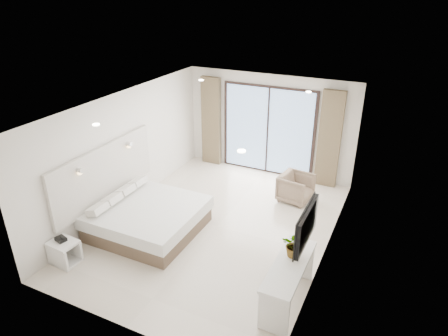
{
  "coord_description": "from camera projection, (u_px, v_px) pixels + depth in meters",
  "views": [
    {
      "loc": [
        3.28,
        -6.51,
        4.81
      ],
      "look_at": [
        -0.02,
        0.4,
        1.22
      ],
      "focal_mm": 32.0,
      "sensor_mm": 36.0,
      "label": 1
    }
  ],
  "objects": [
    {
      "name": "armchair",
      "position": [
        296.0,
        187.0,
        9.51
      ],
      "size": [
        0.77,
        0.81,
        0.74
      ],
      "primitive_type": "imported",
      "rotation": [
        0.0,
        0.0,
        1.43
      ],
      "color": "#816E55",
      "rests_on": "ground"
    },
    {
      "name": "ground",
      "position": [
        217.0,
        226.0,
        8.64
      ],
      "size": [
        6.2,
        6.2,
        0.0
      ],
      "primitive_type": "plane",
      "color": "beige",
      "rests_on": "ground"
    },
    {
      "name": "plant",
      "position": [
        295.0,
        248.0,
        6.4
      ],
      "size": [
        0.41,
        0.45,
        0.33
      ],
      "primitive_type": "imported",
      "rotation": [
        0.0,
        0.0,
        -0.07
      ],
      "color": "#33662D",
      "rests_on": "console_desk"
    },
    {
      "name": "bed",
      "position": [
        147.0,
        218.0,
        8.38
      ],
      "size": [
        2.1,
        2.0,
        0.73
      ],
      "color": "brown",
      "rests_on": "ground"
    },
    {
      "name": "nightstand",
      "position": [
        65.0,
        252.0,
        7.44
      ],
      "size": [
        0.53,
        0.45,
        0.46
      ],
      "rotation": [
        0.0,
        0.0,
        -0.07
      ],
      "color": "white",
      "rests_on": "ground"
    },
    {
      "name": "console_desk",
      "position": [
        289.0,
        275.0,
        6.37
      ],
      "size": [
        0.49,
        1.57,
        0.77
      ],
      "color": "white",
      "rests_on": "ground"
    },
    {
      "name": "phone",
      "position": [
        61.0,
        239.0,
        7.37
      ],
      "size": [
        0.23,
        0.2,
        0.07
      ],
      "primitive_type": "cube",
      "rotation": [
        0.0,
        0.0,
        -0.25
      ],
      "color": "black",
      "rests_on": "nightstand"
    },
    {
      "name": "room_shell",
      "position": [
        222.0,
        147.0,
        8.57
      ],
      "size": [
        4.62,
        6.22,
        2.72
      ],
      "color": "silver",
      "rests_on": "ground"
    }
  ]
}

